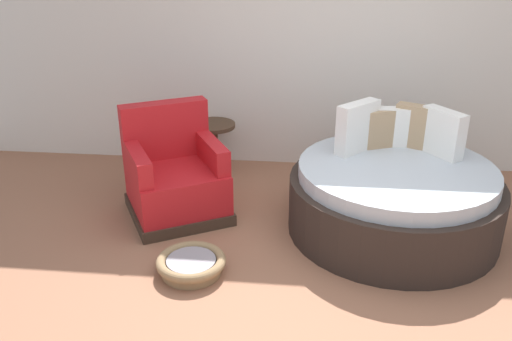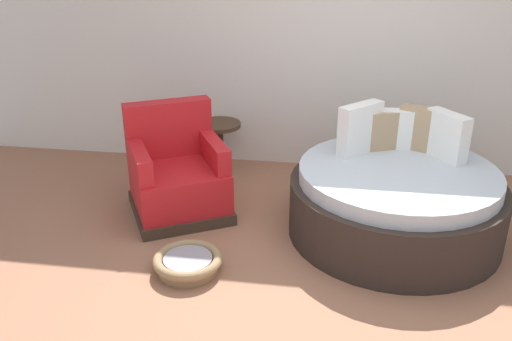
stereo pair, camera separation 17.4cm
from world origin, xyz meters
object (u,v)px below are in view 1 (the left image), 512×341
Objects in this scene: red_armchair at (175,178)px; pet_basket at (191,264)px; round_daybed at (394,196)px; side_table at (214,132)px.

pet_basket is (0.33, -0.91, -0.26)m from red_armchair.
round_daybed reaches higher than red_armchair.
round_daybed is at bearing -3.53° from red_armchair.
round_daybed is 3.35× the size of pet_basket.
red_armchair is at bearing -101.03° from side_table.
pet_basket is 1.88m from side_table.
round_daybed is 1.58× the size of red_armchair.
pet_basket is at bearing -85.37° from side_table.
side_table is at bearing 94.63° from pet_basket.
round_daybed is 1.74m from pet_basket.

